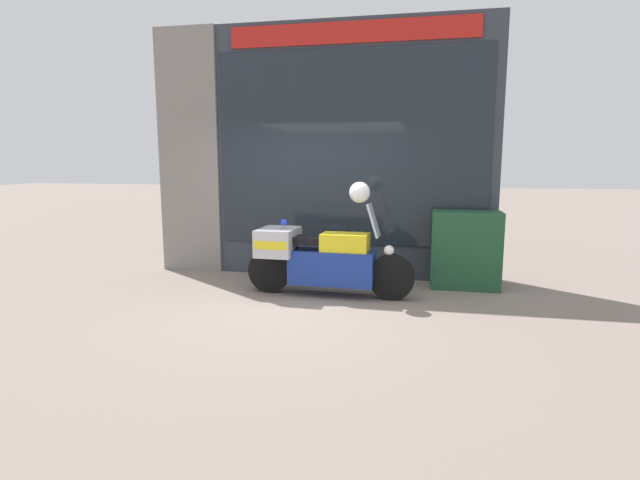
# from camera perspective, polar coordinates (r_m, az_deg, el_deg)

# --- Properties ---
(ground_plane) EXTENTS (60.00, 60.00, 0.00)m
(ground_plane) POSITION_cam_1_polar(r_m,az_deg,el_deg) (6.55, -3.30, -7.62)
(ground_plane) COLOR gray
(shop_building) EXTENTS (5.52, 0.55, 4.02)m
(shop_building) POSITION_cam_1_polar(r_m,az_deg,el_deg) (8.32, -2.79, 10.02)
(shop_building) COLOR #333842
(shop_building) RESTS_ON ground
(window_display) EXTENTS (4.02, 0.30, 2.10)m
(window_display) POSITION_cam_1_polar(r_m,az_deg,el_deg) (8.29, 3.30, -0.55)
(window_display) COLOR slate
(window_display) RESTS_ON ground
(paramedic_motorcycle) EXTENTS (2.37, 0.70, 1.31)m
(paramedic_motorcycle) POSITION_cam_1_polar(r_m,az_deg,el_deg) (6.98, -0.25, -1.99)
(paramedic_motorcycle) COLOR black
(paramedic_motorcycle) RESTS_ON ground
(utility_cabinet) EXTENTS (1.00, 0.51, 1.14)m
(utility_cabinet) POSITION_cam_1_polar(r_m,az_deg,el_deg) (7.69, 16.29, -1.08)
(utility_cabinet) COLOR #1E4C2D
(utility_cabinet) RESTS_ON ground
(white_helmet) EXTENTS (0.28, 0.28, 0.28)m
(white_helmet) POSITION_cam_1_polar(r_m,az_deg,el_deg) (6.75, 4.55, 5.45)
(white_helmet) COLOR white
(white_helmet) RESTS_ON paramedic_motorcycle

